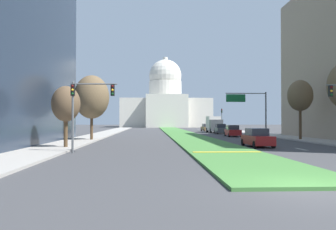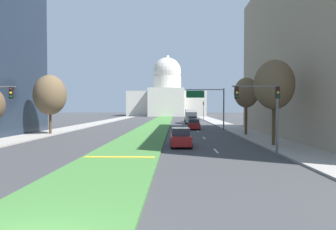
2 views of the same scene
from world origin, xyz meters
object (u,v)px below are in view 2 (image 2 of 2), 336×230
sedan_lead_stopped (181,138)px  sedan_far_horizon (188,118)px  capitol_building (167,97)px  street_tree_right_near (274,85)px  overhead_guide_sign (209,100)px  street_tree_right_mid (246,93)px  sedan_distant (193,121)px  box_truck_delivery (191,116)px  traffic_light_far_right (204,108)px  traffic_light_near_right (265,104)px  sedan_midblock (194,124)px  street_tree_left_mid (50,95)px

sedan_lead_stopped → sedan_far_horizon: (2.70, 46.17, -0.01)m
capitol_building → sedan_far_horizon: size_ratio=7.63×
street_tree_right_near → sedan_far_horizon: 46.81m
overhead_guide_sign → street_tree_right_near: 18.94m
capitol_building → street_tree_right_mid: capitol_building is taller
sedan_lead_stopped → capitol_building: bearing=92.5°
sedan_lead_stopped → sedan_distant: (2.89, 31.10, 0.04)m
street_tree_right_mid → box_truck_delivery: size_ratio=1.14×
capitol_building → traffic_light_far_right: capitol_building is taller
street_tree_right_near → box_truck_delivery: (-5.57, 37.41, -3.89)m
traffic_light_far_right → box_truck_delivery: 12.44m
overhead_guide_sign → street_tree_right_mid: street_tree_right_mid is taller
street_tree_right_near → sedan_distant: size_ratio=1.79×
traffic_light_near_right → sedan_far_horizon: 51.98m
sedan_midblock → sedan_distant: 10.79m
sedan_far_horizon → traffic_light_near_right: bearing=-86.4°
sedan_lead_stopped → sedan_midblock: sedan_midblock is taller
capitol_building → sedan_midblock: capitol_building is taller
sedan_lead_stopped → traffic_light_far_right: bearing=82.1°
sedan_distant → traffic_light_far_right: bearing=77.8°
street_tree_right_near → sedan_lead_stopped: size_ratio=1.76×
traffic_light_far_right → sedan_midblock: bearing=-98.4°
overhead_guide_sign → sedan_midblock: bearing=140.2°
street_tree_right_near → sedan_lead_stopped: (-8.39, 0.05, -4.78)m
capitol_building → sedan_midblock: (6.81, -78.33, -7.38)m
sedan_midblock → sedan_distant: (0.35, 10.78, 0.03)m
street_tree_right_mid → sedan_far_horizon: 36.83m
sedan_distant → box_truck_delivery: bearing=90.6°
sedan_lead_stopped → box_truck_delivery: 37.48m
traffic_light_far_right → box_truck_delivery: (-3.94, -11.68, -1.64)m
street_tree_right_near → sedan_far_horizon: (-5.69, 46.22, -4.79)m
capitol_building → street_tree_right_near: 99.54m
street_tree_right_mid → sedan_far_horizon: bearing=98.9°
traffic_light_near_right → street_tree_right_near: (2.47, 5.57, 1.78)m
street_tree_left_mid → street_tree_right_mid: street_tree_left_mid is taller
traffic_light_far_right → sedan_distant: traffic_light_far_right is taller
traffic_light_near_right → sedan_lead_stopped: size_ratio=1.17×
overhead_guide_sign → street_tree_left_mid: 22.83m
sedan_lead_stopped → sedan_distant: 31.24m
street_tree_right_near → overhead_guide_sign: bearing=101.2°
traffic_light_near_right → overhead_guide_sign: overhead_guide_sign is taller
sedan_lead_stopped → box_truck_delivery: (2.82, 37.36, 0.89)m
capitol_building → sedan_lead_stopped: size_ratio=7.20×
street_tree_right_near → box_truck_delivery: 38.02m
sedan_lead_stopped → sedan_distant: sedan_distant is taller
street_tree_left_mid → box_truck_delivery: bearing=54.3°
sedan_midblock → street_tree_right_mid: bearing=-60.5°
capitol_building → box_truck_delivery: size_ratio=5.00×
street_tree_right_near → street_tree_left_mid: bearing=157.5°
capitol_building → overhead_guide_sign: capitol_building is taller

